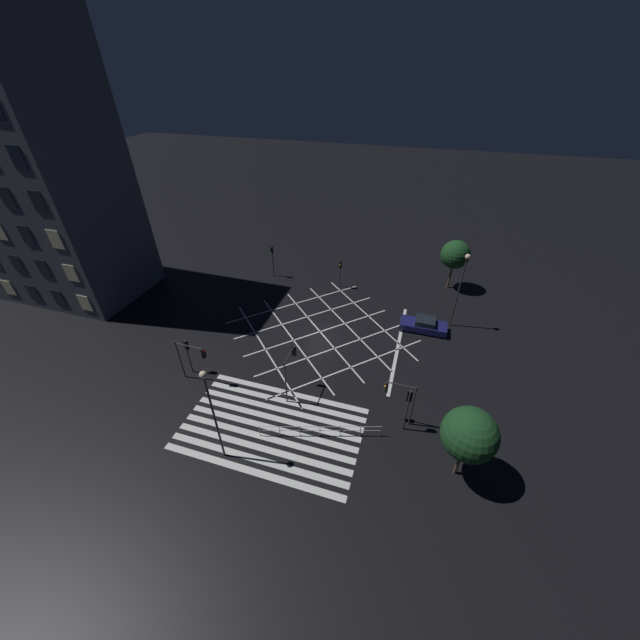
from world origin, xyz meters
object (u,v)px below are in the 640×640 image
object	(u,v)px
street_tree_near	(469,435)
traffic_light_se_main	(398,394)
traffic_light_nw_cross	(272,255)
street_lamp_west	(462,277)
traffic_light_median_south	(290,363)
street_lamp_east	(211,404)
waiting_car	(424,325)
traffic_light_sw_cross	(188,350)
traffic_light_se_cross	(408,402)
traffic_light_median_north	(340,268)
street_tree_far	(455,255)
traffic_light_sw_main	(193,355)

from	to	relation	value
street_tree_near	traffic_light_se_main	bearing A→B (deg)	145.12
traffic_light_nw_cross	street_tree_near	distance (m)	30.66
traffic_light_nw_cross	street_lamp_west	distance (m)	22.14
traffic_light_median_south	street_lamp_east	bearing A→B (deg)	161.11
traffic_light_nw_cross	street_lamp_west	size ratio (longest dim) A/B	0.51
traffic_light_median_south	traffic_light_se_main	bearing A→B (deg)	-93.51
traffic_light_se_main	street_lamp_west	distance (m)	14.70
street_lamp_east	waiting_car	distance (m)	22.71
street_tree_near	waiting_car	xyz separation A→B (m)	(-3.12, 15.28, -3.45)
street_lamp_east	street_lamp_west	world-z (taller)	same
street_lamp_west	waiting_car	xyz separation A→B (m)	(-2.62, -1.72, -4.97)
street_lamp_east	street_lamp_west	xyz separation A→B (m)	(14.76, 20.34, 0.28)
traffic_light_sw_cross	traffic_light_se_cross	world-z (taller)	traffic_light_se_cross
street_lamp_east	street_tree_near	xyz separation A→B (m)	(15.26, 3.33, -1.24)
street_lamp_east	street_lamp_west	distance (m)	25.13
traffic_light_median_north	street_tree_near	world-z (taller)	street_tree_near
street_tree_near	street_tree_far	bearing A→B (deg)	91.96
waiting_car	traffic_light_sw_main	bearing A→B (deg)	35.89
street_tree_near	waiting_car	distance (m)	15.97
traffic_light_sw_cross	traffic_light_median_north	distance (m)	19.81
traffic_light_sw_main	street_lamp_west	bearing A→B (deg)	35.56
traffic_light_median_north	street_tree_near	distance (m)	25.03
traffic_light_nw_cross	traffic_light_sw_cross	bearing A→B (deg)	0.04
traffic_light_sw_main	street_lamp_east	size ratio (longest dim) A/B	0.49
traffic_light_se_cross	traffic_light_sw_main	size ratio (longest dim) A/B	1.00
waiting_car	traffic_light_se_main	bearing A→B (deg)	83.77
street_lamp_east	street_tree_far	bearing A→B (deg)	62.94
traffic_light_median_south	traffic_light_nw_cross	size ratio (longest dim) A/B	1.04
traffic_light_se_cross	traffic_light_sw_main	xyz separation A→B (m)	(-17.19, -0.17, 0.09)
traffic_light_median_south	street_lamp_east	xyz separation A→B (m)	(-2.38, -6.95, 2.22)
traffic_light_se_main	street_lamp_east	distance (m)	12.81
traffic_light_median_south	waiting_car	world-z (taller)	traffic_light_median_south
traffic_light_nw_cross	traffic_light_sw_main	distance (m)	18.87
traffic_light_se_main	street_lamp_west	xyz separation A→B (m)	(3.95, 13.90, 2.69)
street_lamp_west	traffic_light_median_north	bearing A→B (deg)	162.39
traffic_light_nw_cross	street_tree_far	size ratio (longest dim) A/B	0.68
traffic_light_se_cross	street_lamp_east	distance (m)	13.26
street_lamp_west	street_tree_far	bearing A→B (deg)	92.56
traffic_light_se_cross	street_lamp_west	world-z (taller)	street_lamp_west
traffic_light_median_south	traffic_light_se_cross	xyz separation A→B (m)	(9.20, -1.01, -0.28)
traffic_light_nw_cross	waiting_car	bearing A→B (deg)	72.44
traffic_light_median_south	street_tree_far	bearing A→B (deg)	-29.51
waiting_car	street_tree_near	bearing A→B (deg)	101.55
traffic_light_median_south	traffic_light_median_north	bearing A→B (deg)	1.66
traffic_light_nw_cross	waiting_car	xyz separation A→B (m)	(18.93, -5.99, -2.26)
traffic_light_median_north	street_tree_far	bearing A→B (deg)	106.75
street_lamp_east	street_tree_near	world-z (taller)	street_lamp_east
traffic_light_nw_cross	waiting_car	distance (m)	19.98
street_tree_near	street_lamp_east	bearing A→B (deg)	-167.68
traffic_light_se_cross	traffic_light_nw_cross	distance (m)	26.19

